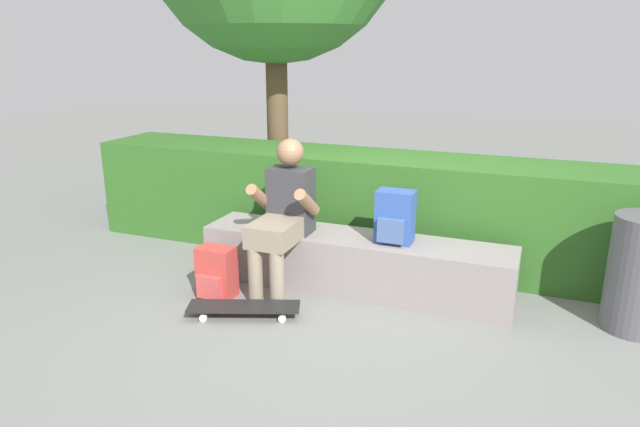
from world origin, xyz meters
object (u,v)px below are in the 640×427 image
at_px(person_skater, 283,212).
at_px(skateboard_near_person, 244,307).
at_px(backpack_on_bench, 395,218).
at_px(bench_main, 354,262).
at_px(backpack_on_ground, 216,273).

relative_size(person_skater, skateboard_near_person, 1.45).
bearing_deg(backpack_on_bench, bench_main, 178.30).
bearing_deg(backpack_on_ground, bench_main, 30.22).
distance_m(bench_main, backpack_on_ground, 1.08).
bearing_deg(person_skater, skateboard_near_person, -96.47).
bearing_deg(bench_main, skateboard_near_person, -126.70).
bearing_deg(backpack_on_ground, skateboard_near_person, -31.82).
xyz_separation_m(skateboard_near_person, backpack_on_ground, (-0.36, 0.22, 0.12)).
relative_size(person_skater, backpack_on_ground, 2.97).
bearing_deg(person_skater, backpack_on_bench, 14.08).
bearing_deg(bench_main, backpack_on_bench, -1.70).
bearing_deg(skateboard_near_person, backpack_on_ground, 148.18).
relative_size(bench_main, backpack_on_ground, 6.16).
xyz_separation_m(skateboard_near_person, backpack_on_bench, (0.89, 0.76, 0.56)).
relative_size(bench_main, backpack_on_bench, 6.16).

